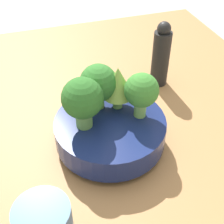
% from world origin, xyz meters
% --- Properties ---
extents(ground_plane, '(6.00, 6.00, 0.00)m').
position_xyz_m(ground_plane, '(0.00, 0.00, 0.00)').
color(ground_plane, '#ADA89E').
extents(table, '(1.11, 0.90, 0.04)m').
position_xyz_m(table, '(0.00, 0.00, 0.02)').
color(table, '#9E7042').
rests_on(table, ground_plane).
extents(bowl, '(0.21, 0.21, 0.06)m').
position_xyz_m(bowl, '(0.01, -0.00, 0.08)').
color(bowl, navy).
rests_on(bowl, table).
extents(romanesco_piece_near, '(0.06, 0.06, 0.09)m').
position_xyz_m(romanesco_piece_near, '(0.04, -0.03, 0.16)').
color(romanesco_piece_near, '#609347').
rests_on(romanesco_piece_near, bowl).
extents(broccoli_floret_back, '(0.07, 0.07, 0.10)m').
position_xyz_m(broccoli_floret_back, '(0.01, 0.05, 0.16)').
color(broccoli_floret_back, '#609347').
rests_on(broccoli_floret_back, bowl).
extents(broccoli_floret_right, '(0.07, 0.07, 0.09)m').
position_xyz_m(broccoli_floret_right, '(0.05, 0.01, 0.15)').
color(broccoli_floret_right, '#7AB256').
rests_on(broccoli_floret_right, bowl).
extents(broccoli_floret_front, '(0.06, 0.06, 0.09)m').
position_xyz_m(broccoli_floret_front, '(0.01, -0.06, 0.15)').
color(broccoli_floret_front, '#7AB256').
rests_on(broccoli_floret_front, bowl).
extents(pepper_mill, '(0.04, 0.04, 0.16)m').
position_xyz_m(pepper_mill, '(0.17, -0.17, 0.11)').
color(pepper_mill, black).
rests_on(pepper_mill, table).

